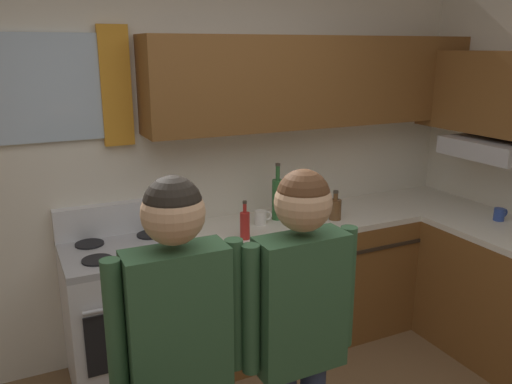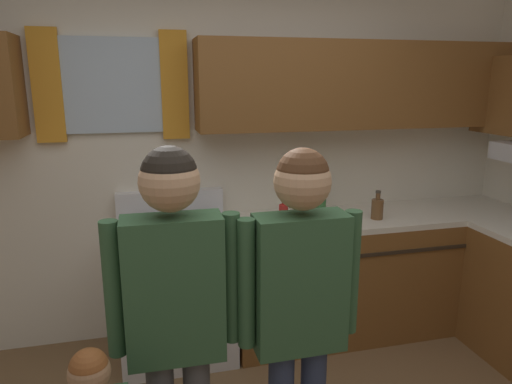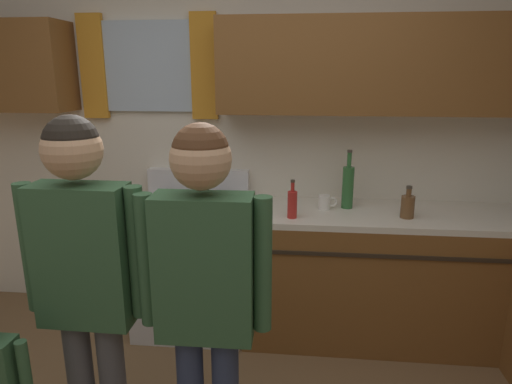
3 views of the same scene
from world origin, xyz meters
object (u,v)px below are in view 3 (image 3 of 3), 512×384
bottle_wine_green (348,186)px  mug_ceramic_white (325,202)px  bottle_squat_brown (408,206)px  stove_oven (193,264)px  bottle_sauce_red (292,204)px  adult_holding_child (85,270)px  adult_in_plaid (205,283)px

bottle_wine_green → mug_ceramic_white: 0.19m
mug_ceramic_white → bottle_squat_brown: bearing=-14.5°
stove_oven → bottle_sauce_red: 0.89m
adult_holding_child → bottle_squat_brown: bearing=38.9°
bottle_squat_brown → adult_in_plaid: bearing=-129.0°
stove_oven → adult_in_plaid: 1.52m
bottle_squat_brown → adult_in_plaid: adult_in_plaid is taller
bottle_squat_brown → adult_holding_child: size_ratio=0.13×
stove_oven → adult_holding_child: 1.44m
bottle_wine_green → mug_ceramic_white: (-0.15, -0.05, -0.10)m
bottle_wine_green → mug_ceramic_white: bottle_wine_green is taller
adult_holding_child → stove_oven: bearing=86.3°
bottle_wine_green → adult_in_plaid: size_ratio=0.24×
bottle_squat_brown → adult_in_plaid: (-1.02, -1.25, 0.04)m
stove_oven → bottle_squat_brown: size_ratio=5.37×
bottle_sauce_red → adult_holding_child: bearing=-124.6°
bottle_wine_green → mug_ceramic_white: size_ratio=3.14×
stove_oven → bottle_wine_green: bottle_wine_green is taller
bottle_squat_brown → bottle_sauce_red: 0.72m
stove_oven → adult_in_plaid: bearing=-73.5°
bottle_squat_brown → mug_ceramic_white: size_ratio=1.63×
bottle_squat_brown → bottle_sauce_red: bottle_sauce_red is taller
adult_in_plaid → bottle_squat_brown: bearing=51.0°
stove_oven → adult_in_plaid: (0.40, -1.36, 0.55)m
bottle_squat_brown → bottle_sauce_red: (-0.72, -0.08, 0.02)m
bottle_wine_green → stove_oven: bearing=-176.2°
bottle_sauce_red → adult_holding_child: 1.39m
adult_holding_child → adult_in_plaid: size_ratio=1.01×
bottle_squat_brown → bottle_wine_green: bearing=153.3°
bottle_squat_brown → adult_in_plaid: size_ratio=0.13×
bottle_wine_green → bottle_squat_brown: bearing=-26.7°
bottle_squat_brown → bottle_sauce_red: bearing=-174.0°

